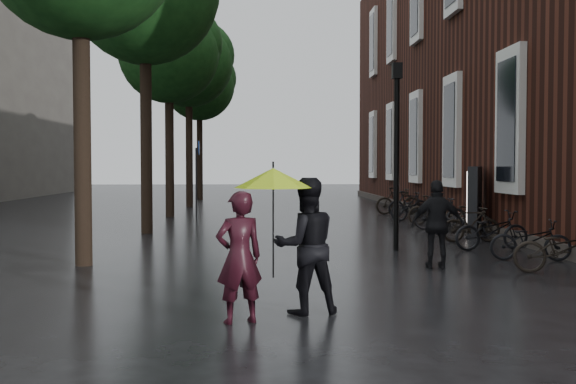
{
  "coord_description": "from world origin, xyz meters",
  "views": [
    {
      "loc": [
        -0.76,
        -5.88,
        1.92
      ],
      "look_at": [
        -0.26,
        5.85,
        1.44
      ],
      "focal_mm": 42.0,
      "sensor_mm": 36.0,
      "label": 1
    }
  ],
  "objects": [
    {
      "name": "lime_umbrella",
      "position": [
        -0.59,
        2.54,
        1.75
      ],
      "size": [
        0.99,
        0.99,
        1.46
      ],
      "rotation": [
        0.0,
        0.0,
        -0.19
      ],
      "color": "black",
      "rests_on": "ground"
    },
    {
      "name": "street_trees",
      "position": [
        -3.99,
        15.91,
        6.34
      ],
      "size": [
        4.33,
        34.03,
        8.91
      ],
      "color": "black",
      "rests_on": "ground"
    },
    {
      "name": "brick_building",
      "position": [
        10.47,
        19.46,
        5.99
      ],
      "size": [
        10.2,
        33.2,
        12.0
      ],
      "color": "#38160F",
      "rests_on": "ground"
    },
    {
      "name": "parked_bicycles",
      "position": [
        4.58,
        12.74,
        0.46
      ],
      "size": [
        2.0,
        14.86,
        1.04
      ],
      "color": "black",
      "rests_on": "ground"
    },
    {
      "name": "lamp_post",
      "position": [
        2.3,
        9.01,
        2.53
      ],
      "size": [
        0.21,
        0.21,
        4.17
      ],
      "rotation": [
        0.0,
        0.0,
        0.14
      ],
      "color": "black",
      "rests_on": "ground"
    },
    {
      "name": "person_black",
      "position": [
        -0.17,
        2.69,
        0.88
      ],
      "size": [
        0.98,
        0.84,
        1.75
      ],
      "primitive_type": "imported",
      "rotation": [
        0.0,
        0.0,
        3.37
      ],
      "color": "black",
      "rests_on": "ground"
    },
    {
      "name": "ad_lightbox",
      "position": [
        5.07,
        12.11,
        0.94
      ],
      "size": [
        0.29,
        1.24,
        1.87
      ],
      "rotation": [
        0.0,
        0.0,
        -0.42
      ],
      "color": "black",
      "rests_on": "ground"
    },
    {
      "name": "ground",
      "position": [
        0.0,
        0.0,
        0.0
      ],
      "size": [
        120.0,
        120.0,
        0.0
      ],
      "primitive_type": "plane",
      "color": "black"
    },
    {
      "name": "pedestrian_walking",
      "position": [
        2.52,
        6.35,
        0.82
      ],
      "size": [
        0.99,
        0.47,
        1.63
      ],
      "primitive_type": "imported",
      "rotation": [
        0.0,
        0.0,
        3.07
      ],
      "color": "black",
      "rests_on": "ground"
    },
    {
      "name": "cycle_sign",
      "position": [
        -2.93,
        17.8,
        1.82
      ],
      "size": [
        0.15,
        0.5,
        2.75
      ],
      "rotation": [
        0.0,
        0.0,
        0.02
      ],
      "color": "#262628",
      "rests_on": "ground"
    },
    {
      "name": "person_burgundy",
      "position": [
        -1.01,
        2.22,
        0.8
      ],
      "size": [
        0.68,
        0.56,
        1.6
      ],
      "primitive_type": "imported",
      "rotation": [
        0.0,
        0.0,
        3.48
      ],
      "color": "black",
      "rests_on": "ground"
    }
  ]
}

